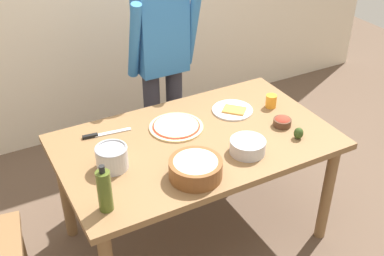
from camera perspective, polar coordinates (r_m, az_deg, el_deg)
The scene contains 13 objects.
ground at distance 3.30m, azimuth 0.42°, elevation -12.35°, with size 8.00×8.00×0.00m, color brown.
dining_table at distance 2.87m, azimuth 0.48°, elevation -2.85°, with size 1.60×0.96×0.76m.
person_cook at distance 3.38m, azimuth -3.58°, elevation 8.18°, with size 0.49×0.25×1.62m.
pizza_raw_on_board at distance 2.92m, azimuth -1.87°, elevation 0.16°, with size 0.33×0.33×0.02m.
plate_with_slice at distance 3.10m, azimuth 4.83°, elevation 2.12°, with size 0.26×0.26×0.02m.
popcorn_bowl at distance 2.50m, azimuth 0.42°, elevation -4.65°, with size 0.28×0.28×0.11m.
mixing_bowl_steel at distance 2.70m, azimuth 6.58°, elevation -2.17°, with size 0.20×0.20×0.08m.
small_sauce_bowl at distance 2.98m, azimuth 10.60°, elevation 0.75°, with size 0.11×0.11×0.06m.
olive_oil_bottle at distance 2.31m, azimuth -10.28°, elevation -7.27°, with size 0.07×0.07×0.26m.
steel_pot at distance 2.59m, azimuth -9.44°, elevation -3.44°, with size 0.17×0.17×0.13m.
cup_orange at distance 3.16m, azimuth 9.31°, elevation 3.15°, with size 0.07×0.07×0.09m, color orange.
chef_knife at distance 2.90m, azimuth -10.71°, elevation -0.74°, with size 0.29×0.06×0.02m.
avocado at distance 2.87m, azimuth 12.46°, elevation -0.60°, with size 0.06×0.06×0.07m, color #2D4219.
Camera 1 is at (-1.13, -2.04, 2.33)m, focal length 45.20 mm.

